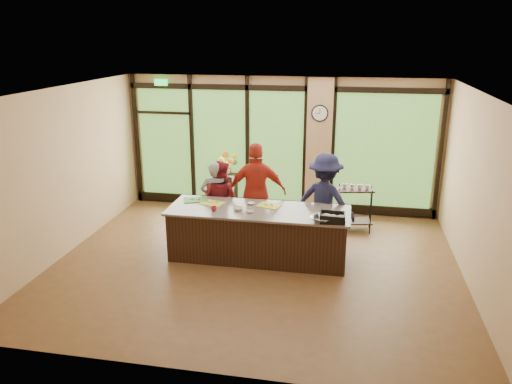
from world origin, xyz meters
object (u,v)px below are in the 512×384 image
at_px(cook_right, 325,201).
at_px(cook_left, 215,200).
at_px(island_base, 259,234).
at_px(roasting_pan, 332,220).
at_px(flower_stand, 227,192).
at_px(bar_cart, 355,203).

bearing_deg(cook_right, cook_left, 18.82).
height_order(island_base, roasting_pan, roasting_pan).
relative_size(cook_left, flower_stand, 1.90).
xyz_separation_m(roasting_pan, flower_stand, (-2.50, 2.82, -0.55)).
distance_m(cook_right, bar_cart, 1.14).
height_order(island_base, bar_cart, bar_cart).
distance_m(island_base, bar_cart, 2.38).
bearing_deg(flower_stand, cook_left, -77.76).
relative_size(cook_left, bar_cart, 1.60).
distance_m(island_base, cook_right, 1.42).
bearing_deg(cook_left, bar_cart, -173.59).
xyz_separation_m(cook_right, bar_cart, (0.56, 0.94, -0.31)).
height_order(flower_stand, bar_cart, bar_cart).
relative_size(cook_left, cook_right, 0.87).
xyz_separation_m(cook_left, cook_right, (2.11, 0.02, 0.12)).
xyz_separation_m(island_base, flower_stand, (-1.20, 2.45, -0.03)).
distance_m(island_base, flower_stand, 2.73).
height_order(cook_left, flower_stand, cook_left).
bearing_deg(bar_cart, cook_right, -131.30).
xyz_separation_m(island_base, roasting_pan, (1.30, -0.37, 0.52)).
xyz_separation_m(cook_right, flower_stand, (-2.32, 1.71, -0.49)).
bearing_deg(bar_cart, island_base, -145.22).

